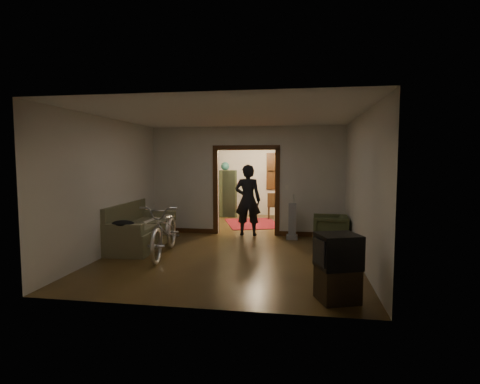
% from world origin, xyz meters
% --- Properties ---
extents(floor, '(5.00, 8.50, 0.01)m').
position_xyz_m(floor, '(0.00, 0.00, 0.00)').
color(floor, '#3B2A13').
rests_on(floor, ground).
extents(ceiling, '(5.00, 8.50, 0.01)m').
position_xyz_m(ceiling, '(0.00, 0.00, 2.80)').
color(ceiling, white).
rests_on(ceiling, floor).
extents(wall_back, '(5.00, 0.02, 2.80)m').
position_xyz_m(wall_back, '(0.00, 4.25, 1.40)').
color(wall_back, beige).
rests_on(wall_back, floor).
extents(wall_left, '(0.02, 8.50, 2.80)m').
position_xyz_m(wall_left, '(-2.50, 0.00, 1.40)').
color(wall_left, beige).
rests_on(wall_left, floor).
extents(wall_right, '(0.02, 8.50, 2.80)m').
position_xyz_m(wall_right, '(2.50, 0.00, 1.40)').
color(wall_right, beige).
rests_on(wall_right, floor).
extents(partition_wall, '(5.00, 0.14, 2.80)m').
position_xyz_m(partition_wall, '(0.00, 0.75, 1.40)').
color(partition_wall, beige).
rests_on(partition_wall, floor).
extents(door_casing, '(1.74, 0.20, 2.32)m').
position_xyz_m(door_casing, '(0.00, 0.75, 1.10)').
color(door_casing, '#3B200D').
rests_on(door_casing, floor).
extents(far_window, '(0.98, 0.06, 1.28)m').
position_xyz_m(far_window, '(0.70, 4.21, 1.55)').
color(far_window, black).
rests_on(far_window, wall_back).
extents(chandelier, '(0.24, 0.24, 0.24)m').
position_xyz_m(chandelier, '(0.00, 2.50, 2.35)').
color(chandelier, '#FFE0A5').
rests_on(chandelier, ceiling).
extents(light_switch, '(0.08, 0.01, 0.12)m').
position_xyz_m(light_switch, '(1.05, 0.68, 1.25)').
color(light_switch, silver).
rests_on(light_switch, partition_wall).
extents(sofa, '(1.03, 2.16, 0.98)m').
position_xyz_m(sofa, '(-2.15, -1.04, 0.49)').
color(sofa, brown).
rests_on(sofa, floor).
extents(rolled_paper, '(0.09, 0.73, 0.09)m').
position_xyz_m(rolled_paper, '(-2.05, -0.74, 0.53)').
color(rolled_paper, beige).
rests_on(rolled_paper, sofa).
extents(jacket, '(0.45, 0.34, 0.13)m').
position_xyz_m(jacket, '(-2.10, -1.95, 0.68)').
color(jacket, black).
rests_on(jacket, sofa).
extents(bicycle, '(0.98, 2.12, 1.07)m').
position_xyz_m(bicycle, '(-1.32, -1.69, 0.54)').
color(bicycle, silver).
rests_on(bicycle, floor).
extents(armchair, '(0.81, 0.79, 0.71)m').
position_xyz_m(armchair, '(2.06, -0.29, 0.35)').
color(armchair, '#3F4828').
rests_on(armchair, floor).
extents(tv_stand, '(0.64, 0.62, 0.47)m').
position_xyz_m(tv_stand, '(1.91, -3.68, 0.23)').
color(tv_stand, black).
rests_on(tv_stand, floor).
extents(crt_tv, '(0.68, 0.64, 0.47)m').
position_xyz_m(crt_tv, '(1.91, -3.68, 0.70)').
color(crt_tv, black).
rests_on(crt_tv, tv_stand).
extents(vacuum, '(0.31, 0.27, 0.89)m').
position_xyz_m(vacuum, '(1.20, 0.29, 0.44)').
color(vacuum, gray).
rests_on(vacuum, floor).
extents(person, '(0.67, 0.44, 1.83)m').
position_xyz_m(person, '(0.06, 0.61, 0.91)').
color(person, black).
rests_on(person, floor).
extents(oriental_rug, '(2.04, 2.34, 0.01)m').
position_xyz_m(oriental_rug, '(-0.03, 2.35, 0.01)').
color(oriental_rug, maroon).
rests_on(oriental_rug, floor).
extents(locker, '(0.87, 0.59, 1.59)m').
position_xyz_m(locker, '(-1.16, 3.68, 0.80)').
color(locker, '#29321E').
rests_on(locker, floor).
extents(globe, '(0.28, 0.28, 0.28)m').
position_xyz_m(globe, '(-1.16, 3.68, 1.94)').
color(globe, '#1E5972').
rests_on(globe, locker).
extents(desk, '(0.99, 0.63, 0.70)m').
position_xyz_m(desk, '(1.09, 3.66, 0.35)').
color(desk, '#302010').
rests_on(desk, floor).
extents(desk_chair, '(0.47, 0.47, 0.88)m').
position_xyz_m(desk_chair, '(0.54, 3.33, 0.44)').
color(desk_chair, '#302010').
rests_on(desk_chair, floor).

